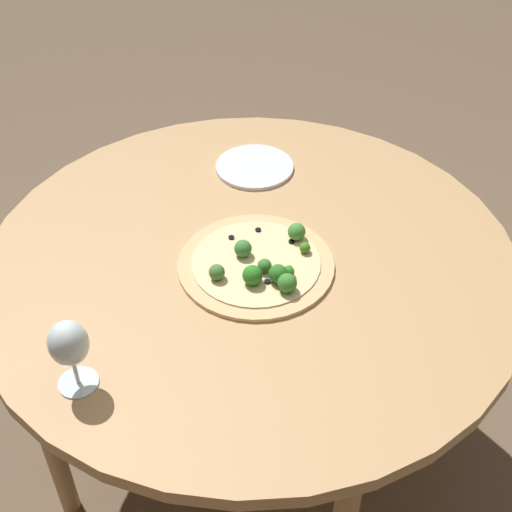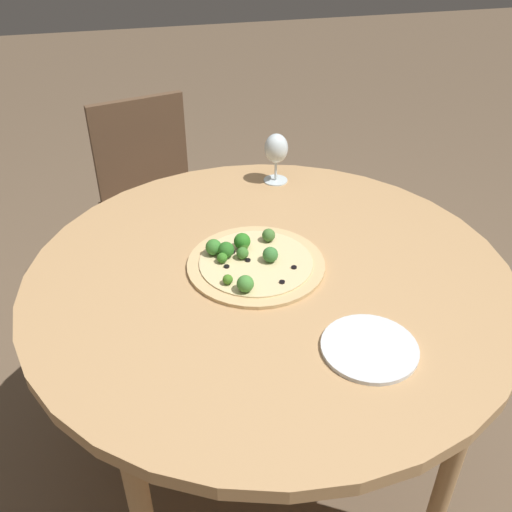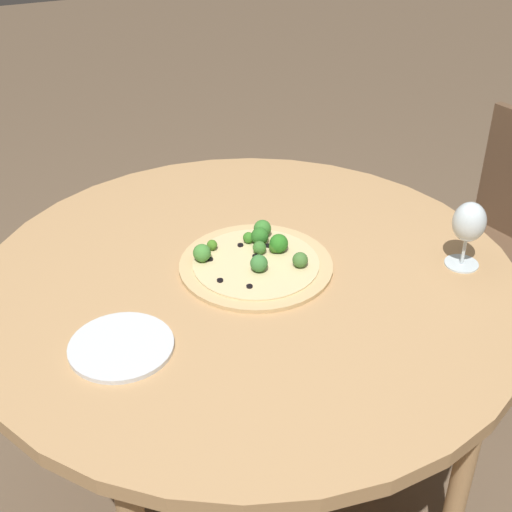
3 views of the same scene
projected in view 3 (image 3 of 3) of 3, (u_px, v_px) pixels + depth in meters
The scene contains 6 objects.
ground_plane at pixel (250, 497), 2.02m from camera, with size 12.00×12.00×0.00m, color brown.
dining_table at pixel (248, 299), 1.63m from camera, with size 1.23×1.23×0.76m.
chair at pixel (500, 246), 2.23m from camera, with size 0.48×0.48×0.87m.
pizza at pixel (256, 260), 1.63m from camera, with size 0.35×0.35×0.06m.
wine_glass at pixel (469, 224), 1.58m from camera, with size 0.08×0.08×0.16m.
plate_near at pixel (121, 346), 1.39m from camera, with size 0.21×0.21×0.01m.
Camera 3 is at (0.48, 1.22, 1.68)m, focal length 50.00 mm.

